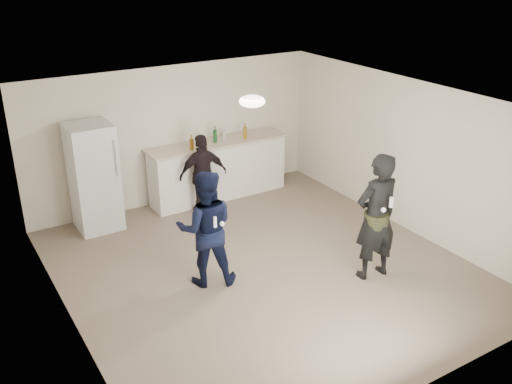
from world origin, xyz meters
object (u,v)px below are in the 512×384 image
fridge (94,177)px  shaker (203,141)px  counter (218,170)px  spectator (203,175)px  woman (376,217)px  man (206,228)px

fridge → shaker: size_ratio=10.59×
counter → spectator: (-0.56, -0.50, 0.20)m
fridge → woman: (2.87, -3.58, 0.03)m
fridge → man: fridge is taller
woman → shaker: bearing=-72.8°
counter → woman: 3.71m
shaker → man: 2.83m
fridge → spectator: bearing=-13.6°
counter → fridge: 2.37m
shaker → counter: bearing=7.9°
counter → woman: bearing=-81.6°
spectator → woman: bearing=119.0°
fridge → woman: 4.59m
counter → woman: size_ratio=1.40×
shaker → spectator: bearing=-118.9°
fridge → spectator: 1.84m
counter → man: 3.01m
man → woman: 2.36m
fridge → spectator: fridge is taller
counter → man: bearing=-121.3°
counter → shaker: shaker is taller
man → woman: woman is taller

